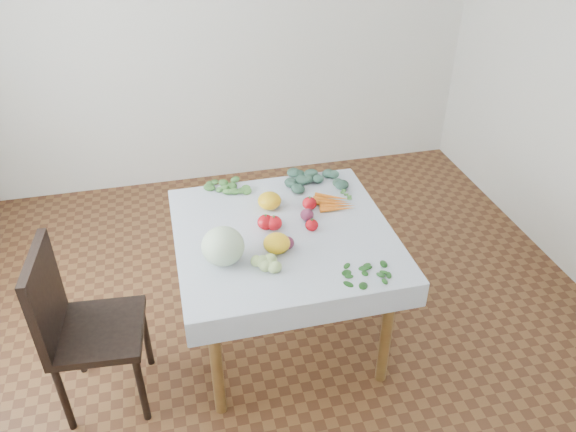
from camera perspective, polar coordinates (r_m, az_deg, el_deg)
The scene contains 19 objects.
ground at distance 3.43m, azimuth -0.39°, elevation -11.92°, with size 4.00×4.00×0.00m, color brown.
back_wall at distance 4.50m, azimuth -6.68°, elevation 19.42°, with size 4.00×0.04×2.70m, color white.
table at distance 3.00m, azimuth -0.44°, elevation -3.18°, with size 1.00×1.00×0.75m.
tablecloth at distance 2.94m, azimuth -0.45°, elevation -1.64°, with size 1.12×1.12×0.01m, color silver.
chair at distance 2.92m, azimuth -20.71°, elevation -9.94°, with size 0.46×0.46×0.95m.
cabbage at distance 2.70m, azimuth -6.63°, elevation -3.05°, with size 0.21×0.21×0.19m, color silver.
tomato_a at distance 2.94m, azimuth -2.27°, elevation -0.63°, with size 0.09×0.09×0.08m, color red.
tomato_b at distance 3.10m, azimuth 2.20°, elevation 1.29°, with size 0.08×0.08×0.07m, color red.
tomato_c at distance 2.93m, azimuth -1.44°, elevation -0.73°, with size 0.09×0.09×0.08m, color red.
tomato_d at distance 2.93m, azimuth 2.43°, elevation -0.93°, with size 0.07×0.07×0.06m, color red.
heirloom_back at distance 3.10m, azimuth -1.89°, elevation 1.57°, with size 0.13×0.13×0.09m, color yellow.
heirloom_front at distance 2.78m, azimuth -1.15°, elevation -2.78°, with size 0.13×0.13×0.09m, color yellow.
onion_a at distance 2.80m, azimuth -0.10°, elevation -2.74°, with size 0.07×0.07×0.06m, color #501732.
onion_b at distance 3.01m, azimuth 1.94°, elevation 0.14°, with size 0.07×0.07×0.06m, color #501732.
tomatillo_cluster at distance 2.67m, azimuth -2.58°, elevation -5.15°, with size 0.15×0.14×0.05m.
carrot_bunch at distance 3.15m, azimuth 4.65°, elevation 1.32°, with size 0.20×0.21×0.03m.
kale_bunch at distance 3.34m, azimuth 2.77°, elevation 3.62°, with size 0.34×0.26×0.04m.
basil_bunch at distance 2.69m, azimuth 7.85°, elevation -5.68°, with size 0.23×0.17×0.01m.
dill_bunch at distance 3.29m, azimuth -5.99°, elevation 2.78°, with size 0.27×0.21×0.03m.
Camera 1 is at (-0.54, -2.33, 2.46)m, focal length 35.00 mm.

